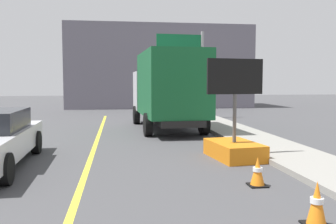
{
  "coord_description": "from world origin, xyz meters",
  "views": [
    {
      "loc": [
        0.74,
        1.16,
        2.06
      ],
      "look_at": [
        1.55,
        7.05,
        1.59
      ],
      "focal_mm": 39.32,
      "sensor_mm": 36.0,
      "label": 1
    }
  ],
  "objects_px": {
    "traffic_cone_mid_lane": "(317,204)",
    "traffic_cone_far_lane": "(258,172)",
    "box_truck": "(168,89)",
    "arrow_board_trailer": "(234,141)",
    "highway_guide_sign": "(189,59)"
  },
  "relations": [
    {
      "from": "box_truck",
      "to": "traffic_cone_far_lane",
      "type": "distance_m",
      "value": 9.14
    },
    {
      "from": "arrow_board_trailer",
      "to": "traffic_cone_far_lane",
      "type": "relative_size",
      "value": 4.59
    },
    {
      "from": "box_truck",
      "to": "traffic_cone_far_lane",
      "type": "relative_size",
      "value": 11.7
    },
    {
      "from": "box_truck",
      "to": "highway_guide_sign",
      "type": "relative_size",
      "value": 1.38
    },
    {
      "from": "arrow_board_trailer",
      "to": "traffic_cone_mid_lane",
      "type": "height_order",
      "value": "arrow_board_trailer"
    },
    {
      "from": "highway_guide_sign",
      "to": "traffic_cone_far_lane",
      "type": "height_order",
      "value": "highway_guide_sign"
    },
    {
      "from": "arrow_board_trailer",
      "to": "traffic_cone_mid_lane",
      "type": "distance_m",
      "value": 4.75
    },
    {
      "from": "box_truck",
      "to": "traffic_cone_mid_lane",
      "type": "distance_m",
      "value": 11.2
    },
    {
      "from": "arrow_board_trailer",
      "to": "highway_guide_sign",
      "type": "distance_m",
      "value": 11.8
    },
    {
      "from": "traffic_cone_mid_lane",
      "to": "traffic_cone_far_lane",
      "type": "distance_m",
      "value": 2.08
    },
    {
      "from": "box_truck",
      "to": "traffic_cone_mid_lane",
      "type": "relative_size",
      "value": 10.4
    },
    {
      "from": "box_truck",
      "to": "traffic_cone_far_lane",
      "type": "bearing_deg",
      "value": -86.32
    },
    {
      "from": "highway_guide_sign",
      "to": "traffic_cone_mid_lane",
      "type": "distance_m",
      "value": 16.46
    },
    {
      "from": "arrow_board_trailer",
      "to": "traffic_cone_far_lane",
      "type": "xyz_separation_m",
      "value": [
        -0.38,
        -2.65,
        -0.19
      ]
    },
    {
      "from": "box_truck",
      "to": "highway_guide_sign",
      "type": "bearing_deg",
      "value": 68.89
    }
  ]
}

